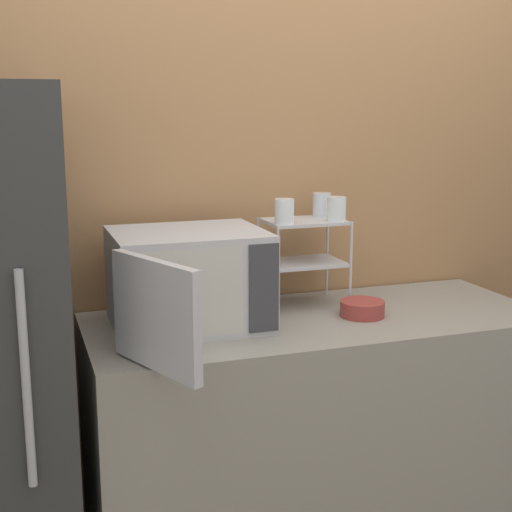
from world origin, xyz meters
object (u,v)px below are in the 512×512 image
Objects in this scene: dish_rack at (304,244)px; glass_back_right at (322,205)px; glass_front_left at (284,211)px; microwave at (187,280)px; glass_front_right at (337,209)px; bowl at (362,309)px.

glass_back_right reaches higher than dish_rack.
microwave is at bearing -168.42° from glass_front_left.
microwave is at bearing -172.52° from glass_front_right.
glass_back_right is at bearing 32.56° from glass_front_left.
glass_front_left is at bearing 148.61° from bowl.
bowl is at bearing -6.55° from microwave.
microwave is at bearing 173.45° from bowl.
glass_front_left and glass_back_right have the same top height.
microwave reaches higher than bowl.
dish_rack is at bearing 31.83° from glass_front_left.
glass_front_right is at bearing -0.26° from glass_front_left.
microwave is at bearing -163.57° from dish_rack.
glass_front_right is (0.58, 0.08, 0.20)m from microwave.
glass_back_right is 1.00× the size of glass_front_right.
bowl is (0.14, -0.21, -0.21)m from dish_rack.
glass_front_left is 1.00× the size of glass_front_right.
dish_rack is at bearing 146.59° from glass_front_right.
glass_front_right is at bearing -89.67° from glass_back_right.
glass_back_right is 0.56× the size of bowl.
glass_front_left and glass_front_right have the same top height.
dish_rack is 3.63× the size of glass_front_right.
glass_front_left is at bearing -147.44° from glass_back_right.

